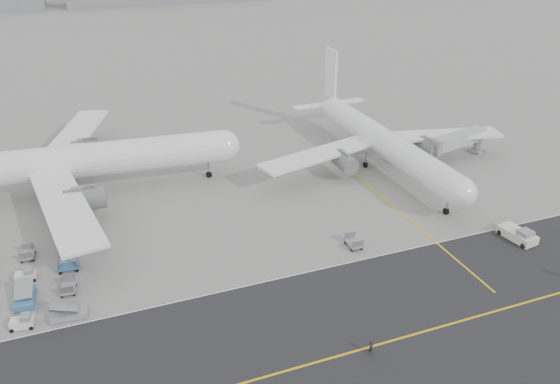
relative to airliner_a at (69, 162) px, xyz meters
name	(u,v)px	position (x,y,z in m)	size (l,w,h in m)	color
ground	(239,277)	(19.73, -33.94, -5.93)	(700.00, 700.00, 0.00)	gray
taxiway	(330,358)	(24.75, -51.92, -5.92)	(220.00, 59.00, 0.03)	#262628
horizon_buildings	(153,2)	(49.73, 226.06, -5.93)	(520.00, 28.00, 28.00)	gray
airliner_a	(69,162)	(0.00, 0.00, 0.00)	(59.70, 58.84, 20.59)	white
airliner_b	(382,141)	(55.92, -8.66, -0.77)	(51.29, 51.88, 17.89)	white
pushback_tug	(518,235)	(61.59, -39.70, -5.06)	(3.48, 7.53, 2.12)	beige
jet_bridge	(458,141)	(71.63, -11.28, -2.01)	(15.06, 6.06, 5.62)	gray
gse_cluster	(4,294)	(-9.68, -26.59, -5.93)	(23.75, 22.88, 2.16)	gray
stray_dolly	(353,247)	(37.66, -32.67, -5.93)	(1.77, 2.88, 1.77)	silver
ground_crew_a	(371,347)	(29.24, -52.84, -5.04)	(0.65, 0.43, 1.79)	black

